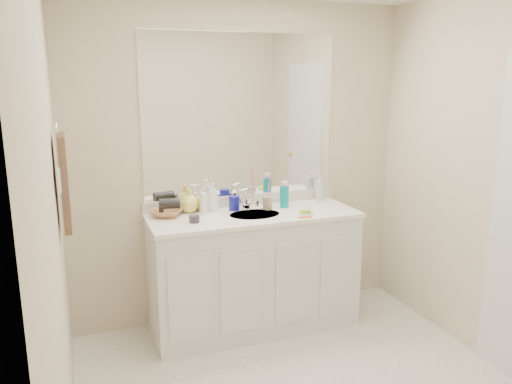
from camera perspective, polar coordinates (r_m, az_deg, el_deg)
The scene contains 27 objects.
wall_back at distance 3.79m, azimuth -1.70°, elevation 3.23°, with size 2.60×0.02×2.40m, color beige.
wall_left at distance 2.34m, azimuth -22.24°, elevation -3.82°, with size 0.02×2.60×2.40m, color beige.
wall_right at distance 3.41m, azimuth 27.16°, elevation 0.73°, with size 0.02×2.60×2.40m, color beige.
vanity_cabinet at distance 3.75m, azimuth -0.27°, elevation -9.18°, with size 1.50×0.55×0.85m, color silver.
countertop at distance 3.61m, azimuth -0.27°, elevation -2.70°, with size 1.52×0.57×0.03m, color white.
backsplash at distance 3.84m, azimuth -1.60°, elevation -0.93°, with size 1.52×0.03×0.08m, color silver.
sink_basin at distance 3.59m, azimuth -0.17°, elevation -2.73°, with size 0.37×0.37×0.02m, color beige.
faucet at distance 3.74m, azimuth -1.11°, elevation -1.05°, with size 0.02×0.02×0.11m, color silver.
mirror at distance 3.74m, azimuth -1.71°, elevation 8.66°, with size 1.48×0.01×1.20m, color white.
blue_mug at distance 3.69m, azimuth -2.51°, elevation -1.28°, with size 0.08×0.08×0.11m, color navy.
tan_cup at distance 3.72m, azimuth 1.32°, elevation -1.23°, with size 0.07×0.07×0.10m, color tan.
toothbrush at distance 3.70m, azimuth 1.47°, elevation 0.30°, with size 0.01×0.01×0.22m, color #F23FB0.
mouthwash_bottle at distance 3.77m, azimuth 3.25°, elevation -0.56°, with size 0.07×0.07×0.16m, color #0B858A.
clear_pump_bottle at distance 3.99m, azimuth 7.29°, elevation 0.13°, with size 0.06×0.06×0.16m, color silver.
soap_dish at distance 3.58m, azimuth 5.62°, elevation -2.54°, with size 0.10×0.08×0.01m, color white.
green_soap at distance 3.58m, azimuth 5.62°, elevation -2.26°, with size 0.07×0.05×0.03m, color #96D634.
orange_comb at distance 3.52m, azimuth 5.59°, elevation -2.90°, with size 0.11×0.02×0.00m, color #FF521A.
dark_jar at distance 3.41m, azimuth -7.07°, elevation -3.05°, with size 0.07×0.07×0.05m, color #2D2D33.
extra_white_bottle at distance 3.59m, azimuth -6.02°, elevation -1.33°, with size 0.05×0.05×0.15m, color white.
soap_bottle_white at distance 3.68m, azimuth -4.94°, elevation -0.58°, with size 0.08×0.08×0.20m, color white.
soap_bottle_cream at distance 3.68m, azimuth -6.13°, elevation -0.88°, with size 0.08×0.08×0.17m, color #FAF0CC.
soap_bottle_yellow at distance 3.66m, azimuth -7.65°, elevation -0.94°, with size 0.14×0.14×0.18m, color #FAEC61.
wicker_basket at distance 3.59m, azimuth -10.12°, elevation -2.32°, with size 0.22×0.22×0.05m, color #B47B48.
hair_dryer at distance 3.57m, azimuth -9.84°, elevation -1.32°, with size 0.07×0.07×0.15m, color black.
towel_ring at distance 3.04m, azimuth -21.85°, elevation 6.60°, with size 0.11×0.11×0.01m, color silver.
hand_towel at distance 3.08m, azimuth -21.02°, elevation 1.08°, with size 0.04×0.32×0.55m, color #402D22.
switch_plate at distance 2.87m, azimuth -21.56°, elevation 1.26°, with size 0.01×0.09×0.13m, color white.
Camera 1 is at (-1.19, -2.25, 1.83)m, focal length 35.00 mm.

